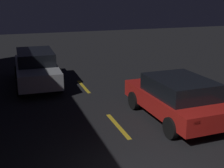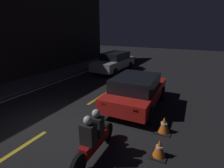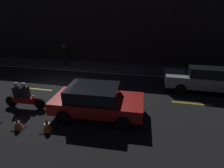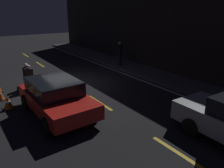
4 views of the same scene
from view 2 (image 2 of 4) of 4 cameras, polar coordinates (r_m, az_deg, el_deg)
The scene contains 9 objects.
ground_plane at distance 6.57m, azimuth -20.94°, elevation -14.42°, with size 56.00×56.00×0.00m, color black.
lane_dash_c at distance 6.09m, azimuth -28.20°, elevation -18.22°, with size 2.00×0.14×0.01m.
lane_dash_d at distance 8.96m, azimuth -4.30°, elevation -4.39°, with size 2.00×0.14×0.01m.
lane_dash_e at distance 12.80m, azimuth 6.26°, elevation 2.38°, with size 2.00×0.14×0.01m.
taxi_red at distance 7.83m, azimuth 7.97°, elevation -1.96°, with size 4.12×2.13×1.42m.
hatchback_silver at distance 14.33m, azimuth 0.76°, elevation 7.39°, with size 4.60×1.94×1.51m.
motorcycle at distance 4.84m, azimuth -6.04°, elevation -16.74°, with size 2.13×0.39×1.36m.
traffic_cone_mid at distance 5.21m, azimuth 15.17°, elevation -19.64°, with size 0.44×0.44×0.53m.
traffic_cone_far at distance 6.26m, azimuth 16.59°, elevation -12.68°, with size 0.51×0.51×0.57m.
Camera 2 is at (-3.55, -4.39, 3.37)m, focal length 28.00 mm.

